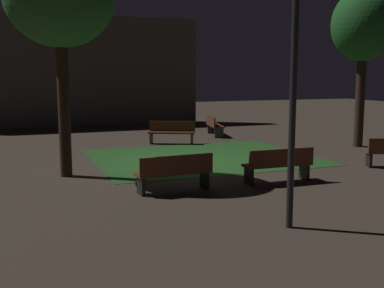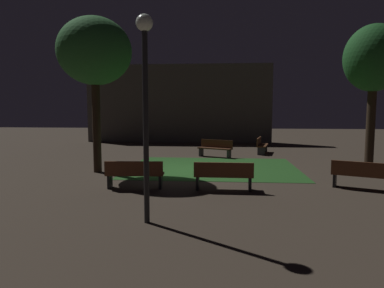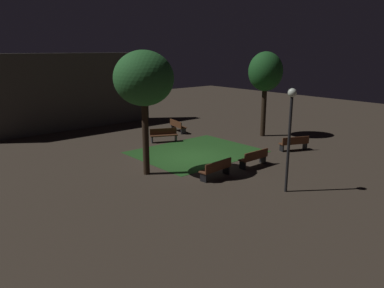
{
  "view_description": "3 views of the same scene",
  "coord_description": "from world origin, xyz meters",
  "px_view_note": "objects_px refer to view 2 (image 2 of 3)",
  "views": [
    {
      "loc": [
        -4.85,
        -13.62,
        2.72
      ],
      "look_at": [
        0.24,
        -0.15,
        0.61
      ],
      "focal_mm": 44.87,
      "sensor_mm": 36.0,
      "label": 1
    },
    {
      "loc": [
        1.33,
        -13.87,
        2.5
      ],
      "look_at": [
        0.09,
        0.49,
        1.03
      ],
      "focal_mm": 32.75,
      "sensor_mm": 36.0,
      "label": 2
    },
    {
      "loc": [
        -13.19,
        -15.23,
        6.0
      ],
      "look_at": [
        -0.58,
        -0.62,
        1.02
      ],
      "focal_mm": 34.7,
      "sensor_mm": 36.0,
      "label": 3
    }
  ],
  "objects_px": {
    "bench_path_side": "(261,145)",
    "bench_back_row": "(363,174)",
    "lamp_post_plaza_west": "(145,83)",
    "tree_lawn_side": "(95,52)",
    "bench_front_right": "(224,175)",
    "bench_near_trees": "(215,148)",
    "bench_front_left": "(135,173)",
    "tree_back_right": "(374,60)"
  },
  "relations": [
    {
      "from": "bench_back_row",
      "to": "tree_back_right",
      "type": "xyz_separation_m",
      "value": [
        1.69,
        3.76,
        3.93
      ]
    },
    {
      "from": "bench_near_trees",
      "to": "tree_back_right",
      "type": "xyz_separation_m",
      "value": [
        6.34,
        -3.18,
        3.93
      ]
    },
    {
      "from": "bench_front_left",
      "to": "bench_near_trees",
      "type": "bearing_deg",
      "value": 72.18
    },
    {
      "from": "bench_front_left",
      "to": "bench_near_trees",
      "type": "height_order",
      "value": "same"
    },
    {
      "from": "bench_near_trees",
      "to": "tree_back_right",
      "type": "height_order",
      "value": "tree_back_right"
    },
    {
      "from": "bench_front_right",
      "to": "lamp_post_plaza_west",
      "type": "relative_size",
      "value": 0.41
    },
    {
      "from": "bench_front_left",
      "to": "lamp_post_plaza_west",
      "type": "distance_m",
      "value": 4.22
    },
    {
      "from": "bench_front_right",
      "to": "tree_lawn_side",
      "type": "xyz_separation_m",
      "value": [
        -4.93,
        2.69,
        4.14
      ]
    },
    {
      "from": "tree_back_right",
      "to": "bench_front_left",
      "type": "bearing_deg",
      "value": -154.21
    },
    {
      "from": "bench_front_left",
      "to": "bench_path_side",
      "type": "distance_m",
      "value": 10.32
    },
    {
      "from": "bench_front_left",
      "to": "bench_back_row",
      "type": "bearing_deg",
      "value": 3.65
    },
    {
      "from": "bench_front_right",
      "to": "tree_lawn_side",
      "type": "height_order",
      "value": "tree_lawn_side"
    },
    {
      "from": "bench_path_side",
      "to": "bench_back_row",
      "type": "height_order",
      "value": "same"
    },
    {
      "from": "bench_front_right",
      "to": "bench_near_trees",
      "type": "distance_m",
      "value": 7.4
    },
    {
      "from": "bench_path_side",
      "to": "lamp_post_plaza_west",
      "type": "xyz_separation_m",
      "value": [
        -3.81,
        -12.27,
        2.55
      ]
    },
    {
      "from": "tree_lawn_side",
      "to": "tree_back_right",
      "type": "xyz_separation_m",
      "value": [
        10.88,
        1.52,
        -0.2
      ]
    },
    {
      "from": "lamp_post_plaza_west",
      "to": "tree_lawn_side",
      "type": "bearing_deg",
      "value": 118.91
    },
    {
      "from": "bench_front_right",
      "to": "bench_near_trees",
      "type": "relative_size",
      "value": 0.99
    },
    {
      "from": "bench_path_side",
      "to": "tree_back_right",
      "type": "bearing_deg",
      "value": -51.91
    },
    {
      "from": "bench_near_trees",
      "to": "lamp_post_plaza_west",
      "type": "height_order",
      "value": "lamp_post_plaza_west"
    },
    {
      "from": "bench_front_right",
      "to": "lamp_post_plaza_west",
      "type": "xyz_separation_m",
      "value": [
        -1.69,
        -3.18,
        2.55
      ]
    },
    {
      "from": "tree_lawn_side",
      "to": "lamp_post_plaza_west",
      "type": "relative_size",
      "value": 1.34
    },
    {
      "from": "bench_front_right",
      "to": "tree_back_right",
      "type": "relative_size",
      "value": 0.31
    },
    {
      "from": "bench_front_right",
      "to": "tree_lawn_side",
      "type": "bearing_deg",
      "value": 151.4
    },
    {
      "from": "bench_front_right",
      "to": "bench_back_row",
      "type": "relative_size",
      "value": 0.98
    },
    {
      "from": "tree_lawn_side",
      "to": "lamp_post_plaza_west",
      "type": "bearing_deg",
      "value": -61.09
    },
    {
      "from": "bench_near_trees",
      "to": "bench_back_row",
      "type": "relative_size",
      "value": 1.0
    },
    {
      "from": "bench_back_row",
      "to": "tree_back_right",
      "type": "bearing_deg",
      "value": 65.83
    },
    {
      "from": "bench_near_trees",
      "to": "tree_lawn_side",
      "type": "distance_m",
      "value": 7.74
    },
    {
      "from": "lamp_post_plaza_west",
      "to": "bench_path_side",
      "type": "bearing_deg",
      "value": 72.75
    },
    {
      "from": "bench_near_trees",
      "to": "lamp_post_plaza_west",
      "type": "distance_m",
      "value": 10.95
    },
    {
      "from": "bench_path_side",
      "to": "bench_back_row",
      "type": "bearing_deg",
      "value": -76.12
    },
    {
      "from": "bench_near_trees",
      "to": "bench_back_row",
      "type": "distance_m",
      "value": 8.35
    },
    {
      "from": "bench_near_trees",
      "to": "bench_back_row",
      "type": "xyz_separation_m",
      "value": [
        4.65,
        -6.94,
        0.0
      ]
    },
    {
      "from": "lamp_post_plaza_west",
      "to": "tree_back_right",
      "type": "bearing_deg",
      "value": 44.09
    },
    {
      "from": "tree_lawn_side",
      "to": "bench_front_right",
      "type": "bearing_deg",
      "value": -28.6
    },
    {
      "from": "bench_near_trees",
      "to": "bench_path_side",
      "type": "bearing_deg",
      "value": 34.01
    },
    {
      "from": "bench_back_row",
      "to": "tree_back_right",
      "type": "distance_m",
      "value": 5.7
    },
    {
      "from": "bench_front_right",
      "to": "bench_back_row",
      "type": "height_order",
      "value": "same"
    },
    {
      "from": "bench_back_row",
      "to": "bench_front_left",
      "type": "bearing_deg",
      "value": -176.35
    },
    {
      "from": "bench_front_left",
      "to": "bench_front_right",
      "type": "xyz_separation_m",
      "value": [
        2.76,
        -0.0,
        0.0
      ]
    },
    {
      "from": "bench_front_left",
      "to": "tree_back_right",
      "type": "relative_size",
      "value": 0.31
    }
  ]
}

